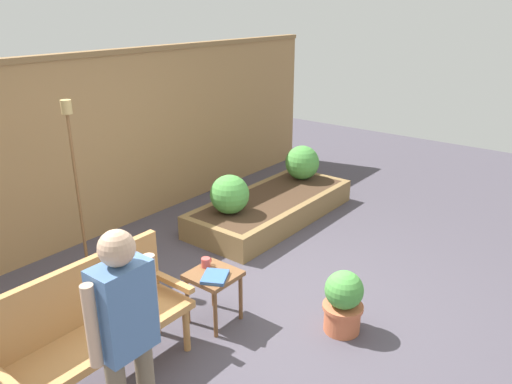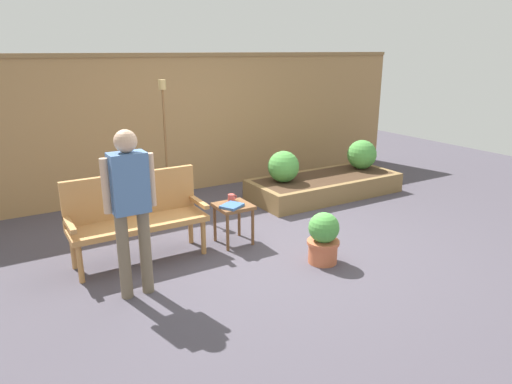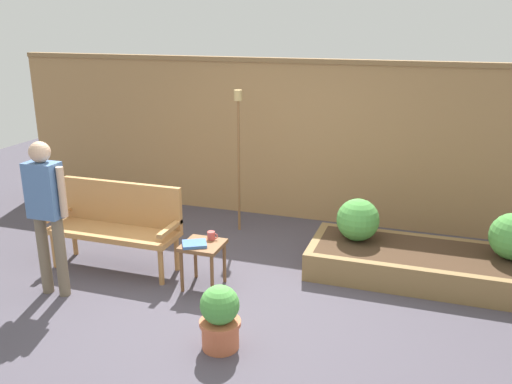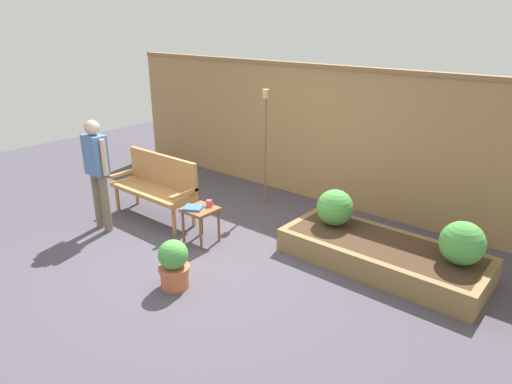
# 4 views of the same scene
# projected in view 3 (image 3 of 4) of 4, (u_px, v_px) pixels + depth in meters

# --- Properties ---
(ground_plane) EXTENTS (14.00, 14.00, 0.00)m
(ground_plane) POSITION_uv_depth(u_px,v_px,m) (228.00, 304.00, 5.24)
(ground_plane) COLOR #47424C
(fence_back) EXTENTS (8.40, 0.14, 2.16)m
(fence_back) POSITION_uv_depth(u_px,v_px,m) (297.00, 140.00, 7.26)
(fence_back) COLOR #A37A4C
(fence_back) RESTS_ON ground_plane
(garden_bench) EXTENTS (1.44, 0.48, 0.94)m
(garden_bench) POSITION_uv_depth(u_px,v_px,m) (117.00, 219.00, 5.93)
(garden_bench) COLOR #B77F47
(garden_bench) RESTS_ON ground_plane
(side_table) EXTENTS (0.40, 0.40, 0.48)m
(side_table) POSITION_uv_depth(u_px,v_px,m) (203.00, 251.00, 5.48)
(side_table) COLOR brown
(side_table) RESTS_ON ground_plane
(cup_on_table) EXTENTS (0.11, 0.08, 0.08)m
(cup_on_table) POSITION_uv_depth(u_px,v_px,m) (211.00, 236.00, 5.54)
(cup_on_table) COLOR #CC4C47
(cup_on_table) RESTS_ON side_table
(book_on_table) EXTENTS (0.30, 0.29, 0.03)m
(book_on_table) POSITION_uv_depth(u_px,v_px,m) (194.00, 244.00, 5.40)
(book_on_table) COLOR #38609E
(book_on_table) RESTS_ON side_table
(potted_boxwood) EXTENTS (0.35, 0.35, 0.56)m
(potted_boxwood) POSITION_uv_depth(u_px,v_px,m) (220.00, 317.00, 4.47)
(potted_boxwood) COLOR #C66642
(potted_boxwood) RESTS_ON ground_plane
(raised_planter_bed) EXTENTS (2.40, 1.00, 0.30)m
(raised_planter_bed) POSITION_uv_depth(u_px,v_px,m) (423.00, 264.00, 5.76)
(raised_planter_bed) COLOR olive
(raised_planter_bed) RESTS_ON ground_plane
(shrub_near_bench) EXTENTS (0.47, 0.47, 0.47)m
(shrub_near_bench) POSITION_uv_depth(u_px,v_px,m) (358.00, 220.00, 5.94)
(shrub_near_bench) COLOR brown
(shrub_near_bench) RESTS_ON raised_planter_bed
(tiki_torch) EXTENTS (0.10, 0.10, 1.82)m
(tiki_torch) POSITION_uv_depth(u_px,v_px,m) (238.00, 137.00, 6.74)
(tiki_torch) COLOR brown
(tiki_torch) RESTS_ON ground_plane
(person_by_bench) EXTENTS (0.47, 0.20, 1.56)m
(person_by_bench) POSITION_uv_depth(u_px,v_px,m) (46.00, 206.00, 5.18)
(person_by_bench) COLOR #70604C
(person_by_bench) RESTS_ON ground_plane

